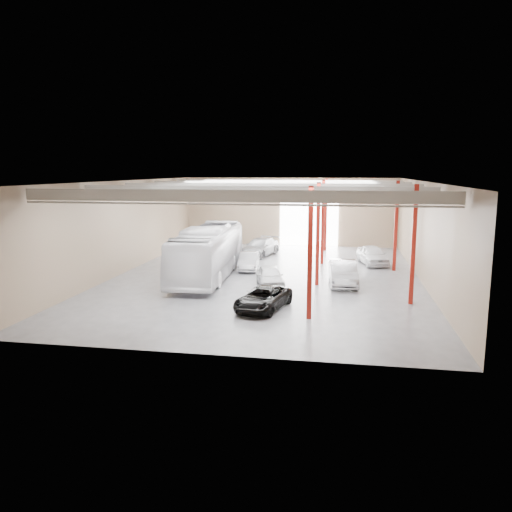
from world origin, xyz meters
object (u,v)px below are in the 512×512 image
(black_sedan, at_px, (263,298))
(car_right_far, at_px, (373,255))
(car_right_near, at_px, (343,273))
(car_row_c, at_px, (260,247))
(car_row_b, at_px, (249,261))
(car_row_a, at_px, (270,276))
(coach_bus, at_px, (208,252))

(black_sedan, relative_size, car_right_far, 1.00)
(black_sedan, xyz_separation_m, car_right_near, (4.42, 6.99, 0.20))
(black_sedan, relative_size, car_row_c, 0.85)
(car_row_b, height_order, car_right_far, car_right_far)
(car_row_c, bearing_deg, car_row_a, -62.94)
(car_right_near, bearing_deg, car_right_far, 69.21)
(coach_bus, relative_size, car_row_a, 3.26)
(car_row_c, bearing_deg, car_right_near, -40.31)
(coach_bus, bearing_deg, car_row_c, 73.84)
(car_row_b, bearing_deg, car_right_near, -35.31)
(car_row_a, height_order, car_right_far, car_right_far)
(coach_bus, height_order, black_sedan, coach_bus)
(car_row_b, bearing_deg, black_sedan, -81.08)
(car_right_near, relative_size, car_right_far, 1.10)
(car_row_a, bearing_deg, car_right_near, -0.68)
(car_row_a, distance_m, car_right_near, 5.04)
(car_right_near, bearing_deg, black_sedan, -126.37)
(car_right_near, bearing_deg, car_row_b, 146.43)
(car_row_b, bearing_deg, car_right_far, 16.02)
(car_right_far, bearing_deg, car_right_near, -119.76)
(car_row_b, height_order, car_row_c, car_row_c)
(black_sedan, bearing_deg, car_row_c, 114.14)
(black_sedan, distance_m, car_right_near, 8.27)
(car_row_a, xyz_separation_m, car_row_b, (-2.50, 5.48, -0.02))
(car_row_a, bearing_deg, coach_bus, 138.97)
(coach_bus, bearing_deg, car_row_b, 49.51)
(black_sedan, height_order, car_right_far, car_right_far)
(coach_bus, relative_size, car_right_far, 2.89)
(car_row_a, xyz_separation_m, car_right_far, (7.28, 9.40, 0.09))
(black_sedan, height_order, car_row_c, car_row_c)
(black_sedan, bearing_deg, car_row_a, 108.53)
(car_row_a, height_order, car_right_near, car_right_near)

